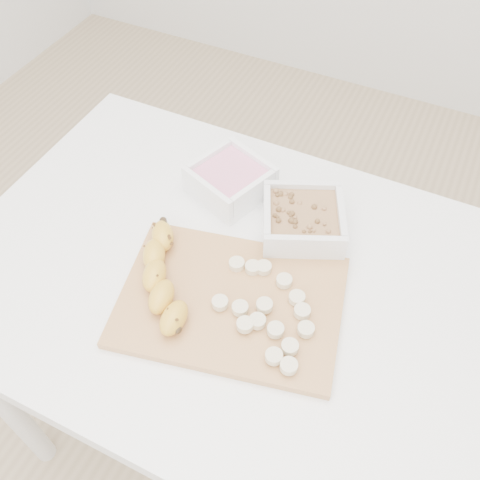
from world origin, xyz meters
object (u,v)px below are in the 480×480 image
at_px(table, 233,303).
at_px(bowl_yogurt, 231,180).
at_px(bowl_granola, 303,221).
at_px(banana, 164,278).
at_px(cutting_board, 231,301).

relative_size(table, bowl_yogurt, 5.79).
bearing_deg(bowl_granola, banana, -126.89).
height_order(bowl_yogurt, banana, bowl_yogurt).
distance_m(bowl_yogurt, cutting_board, 0.27).
relative_size(bowl_yogurt, bowl_granola, 0.91).
height_order(table, cutting_board, cutting_board).
bearing_deg(table, bowl_granola, 61.49).
relative_size(bowl_yogurt, banana, 0.76).
bearing_deg(bowl_granola, cutting_board, -104.31).
bearing_deg(cutting_board, bowl_granola, 75.69).
distance_m(table, cutting_board, 0.12).
xyz_separation_m(cutting_board, banana, (-0.11, -0.02, 0.03)).
distance_m(bowl_yogurt, bowl_granola, 0.17).
height_order(bowl_granola, banana, bowl_granola).
xyz_separation_m(bowl_granola, cutting_board, (-0.05, -0.20, -0.03)).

